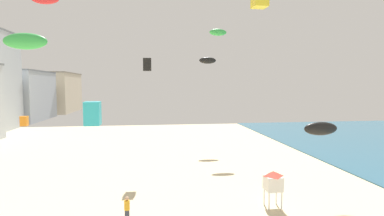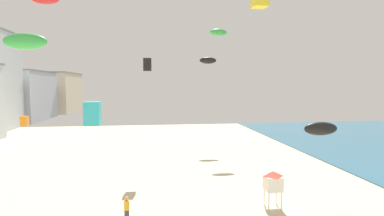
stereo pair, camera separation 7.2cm
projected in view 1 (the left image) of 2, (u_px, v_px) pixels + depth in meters
The scene contains 11 objects.
boardwalk_hotel_distant at pixel (20, 96), 73.04m from camera, with size 11.53×19.02×11.94m.
boardwalk_hotel_furthest at pixel (51, 92), 95.64m from camera, with size 14.50×21.43×12.37m.
kite_flyer at pixel (127, 208), 18.78m from camera, with size 0.34×0.34×1.64m.
lifeguard_stand at pixel (273, 181), 21.11m from camera, with size 1.10×1.10×2.55m.
kite_black_parafoil at pixel (208, 60), 42.64m from camera, with size 2.38×0.66×0.93m.
kite_black_box at pixel (147, 65), 30.76m from camera, with size 0.82×0.82×1.28m.
kite_black_parafoil_2 at pixel (321, 129), 22.93m from camera, with size 2.63×0.73×1.02m.
kite_orange_box at pixel (24, 121), 24.33m from camera, with size 0.51×0.51×0.80m.
kite_green_parafoil at pixel (218, 32), 39.70m from camera, with size 2.28×0.63×0.89m.
kite_cyan_box at pixel (93, 114), 21.10m from camera, with size 1.05×1.05×1.65m.
kite_green_parafoil_2 at pixel (25, 41), 17.28m from camera, with size 2.40×0.67×0.93m.
Camera 1 is at (0.10, -4.85, 8.50)m, focal length 28.47 mm.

